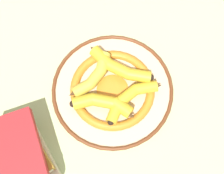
{
  "coord_description": "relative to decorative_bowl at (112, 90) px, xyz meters",
  "views": [
    {
      "loc": [
        -0.2,
        0.18,
        0.86
      ],
      "look_at": [
        0.0,
        -0.03,
        0.04
      ],
      "focal_mm": 50.0,
      "sensor_mm": 36.0,
      "label": 1
    }
  ],
  "objects": [
    {
      "name": "ground_plane",
      "position": [
        -0.0,
        0.03,
        -0.02
      ],
      "size": [
        2.8,
        2.8,
        0.0
      ],
      "primitive_type": "plane",
      "color": "#B2C693"
    },
    {
      "name": "decorative_bowl",
      "position": [
        0.0,
        0.0,
        0.0
      ],
      "size": [
        0.35,
        0.35,
        0.04
      ],
      "color": "beige",
      "rests_on": "ground_plane"
    },
    {
      "name": "banana_a",
      "position": [
        -0.06,
        -0.01,
        0.04
      ],
      "size": [
        0.07,
        0.19,
        0.03
      ],
      "rotation": [
        0.0,
        0.0,
        1.45
      ],
      "color": "gold",
      "rests_on": "decorative_bowl"
    },
    {
      "name": "banana_b",
      "position": [
        -0.02,
        0.05,
        0.04
      ],
      "size": [
        0.16,
        0.11,
        0.03
      ],
      "rotation": [
        0.0,
        0.0,
        0.58
      ],
      "color": "gold",
      "rests_on": "decorative_bowl"
    },
    {
      "name": "banana_c",
      "position": [
        0.06,
        0.02,
        0.04
      ],
      "size": [
        0.06,
        0.17,
        0.03
      ],
      "rotation": [
        0.0,
        0.0,
        -1.42
      ],
      "color": "gold",
      "rests_on": "decorative_bowl"
    },
    {
      "name": "banana_d",
      "position": [
        0.03,
        -0.05,
        0.04
      ],
      "size": [
        0.2,
        0.08,
        0.03
      ],
      "rotation": [
        0.0,
        0.0,
        -2.85
      ],
      "color": "gold",
      "rests_on": "decorative_bowl"
    },
    {
      "name": "book_stack",
      "position": [
        0.03,
        0.3,
        0.04
      ],
      "size": [
        0.24,
        0.2,
        0.11
      ],
      "rotation": [
        0.0,
        0.0,
        2.83
      ],
      "color": "silver",
      "rests_on": "ground_plane"
    }
  ]
}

